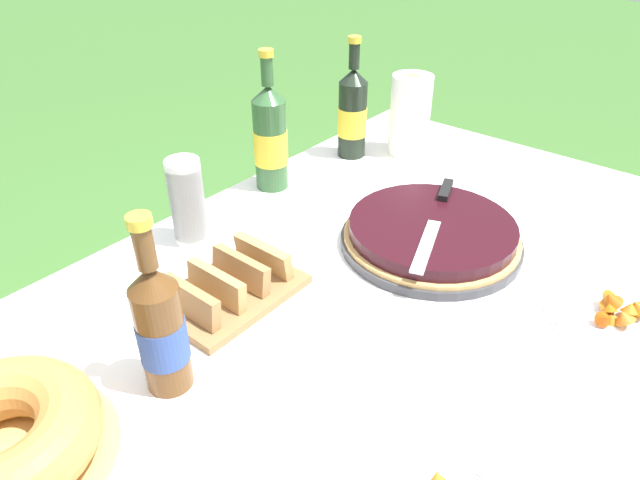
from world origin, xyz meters
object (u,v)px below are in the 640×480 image
cider_bottle_amber (161,328)px  juice_bottle_red (352,113)px  cider_bottle_green (270,138)px  serving_knife (437,214)px  berry_tart (433,235)px  paper_towel_roll (410,115)px  cup_stack (187,202)px  bread_board (230,286)px  snack_plate_left (610,313)px

cider_bottle_amber → juice_bottle_red: (0.86, 0.29, 0.01)m
cider_bottle_green → serving_knife: bearing=-84.9°
cider_bottle_amber → juice_bottle_red: size_ratio=0.93×
berry_tart → paper_towel_roll: size_ratio=1.72×
paper_towel_roll → cider_bottle_green: bearing=158.8°
cup_stack → cider_bottle_amber: bearing=-134.6°
cider_bottle_amber → bread_board: (0.21, 0.08, -0.09)m
cup_stack → cider_bottle_amber: 0.41m
berry_tart → paper_towel_roll: (0.38, 0.30, 0.08)m
cider_bottle_green → snack_plate_left: size_ratio=1.57×
paper_towel_roll → bread_board: paper_towel_roll is taller
juice_bottle_red → snack_plate_left: 0.82m
juice_bottle_red → bread_board: (-0.65, -0.21, -0.10)m
cider_bottle_amber → juice_bottle_red: 0.91m
serving_knife → paper_towel_roll: (0.35, 0.29, 0.05)m
cider_bottle_green → juice_bottle_red: 0.28m
cup_stack → bread_board: (-0.08, -0.21, -0.07)m
cup_stack → paper_towel_roll: paper_towel_roll is taller
serving_knife → juice_bottle_red: juice_bottle_red is taller
serving_knife → cider_bottle_green: cider_bottle_green is taller
cider_bottle_amber → snack_plate_left: cider_bottle_amber is taller
bread_board → cider_bottle_green: bearing=33.3°
paper_towel_roll → juice_bottle_red: bearing=135.3°
juice_bottle_red → bread_board: 0.69m
bread_board → juice_bottle_red: bearing=17.6°
juice_bottle_red → bread_board: size_ratio=1.24×
cider_bottle_amber → juice_bottle_red: juice_bottle_red is taller
berry_tart → serving_knife: size_ratio=1.05×
juice_bottle_red → cup_stack: bearing=-180.0°
snack_plate_left → paper_towel_roll: (0.38, 0.66, 0.10)m
cup_stack → cider_bottle_green: size_ratio=0.56×
serving_knife → bread_board: bread_board is taller
serving_knife → cup_stack: cup_stack is taller
paper_towel_roll → snack_plate_left: bearing=-120.1°
cup_stack → bread_board: size_ratio=0.73×
berry_tart → serving_knife: serving_knife is taller
cider_bottle_amber → serving_knife: bearing=-10.0°
cider_bottle_amber → juice_bottle_red: bearing=18.8°
cup_stack → paper_towel_roll: (0.68, -0.11, 0.02)m
snack_plate_left → bread_board: (-0.38, 0.57, 0.01)m
cider_bottle_amber → paper_towel_roll: size_ratio=1.36×
juice_bottle_red → snack_plate_left: size_ratio=1.49×
berry_tart → serving_knife: bearing=19.9°
juice_bottle_red → paper_towel_roll: (0.11, -0.11, -0.01)m
serving_knife → cider_bottle_green: (-0.04, 0.44, 0.07)m
serving_knife → juice_bottle_red: bearing=-140.6°
cider_bottle_green → bread_board: size_ratio=1.30×
cup_stack → juice_bottle_red: 0.57m
cup_stack → juice_bottle_red: size_ratio=0.59×
paper_towel_roll → bread_board: bearing=-172.9°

